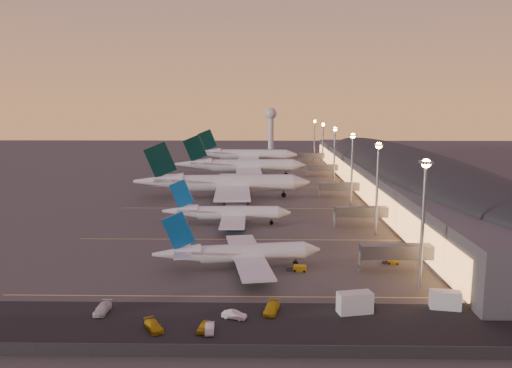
% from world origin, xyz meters
% --- Properties ---
extents(ground, '(700.00, 700.00, 0.00)m').
position_xyz_m(ground, '(0.00, 0.00, 0.00)').
color(ground, '#3E3B39').
extents(airliner_narrow_south, '(37.51, 33.88, 13.41)m').
position_xyz_m(airliner_narrow_south, '(-0.59, -28.63, 3.47)').
color(airliner_narrow_south, silver).
rests_on(airliner_narrow_south, ground).
extents(airliner_narrow_north, '(38.76, 34.52, 13.89)m').
position_xyz_m(airliner_narrow_north, '(-6.22, 11.62, 3.59)').
color(airliner_narrow_north, silver).
rests_on(airliner_narrow_north, ground).
extents(airliner_wide_near, '(68.37, 62.31, 21.88)m').
position_xyz_m(airliner_wide_near, '(-11.01, 55.01, 5.63)').
color(airliner_wide_near, silver).
rests_on(airliner_wide_near, ground).
extents(airliner_wide_mid, '(65.27, 59.43, 20.90)m').
position_xyz_m(airliner_wide_mid, '(-6.66, 111.60, 5.38)').
color(airliner_wide_mid, silver).
rests_on(airliner_wide_mid, ground).
extents(airliner_wide_far, '(64.53, 58.76, 20.66)m').
position_xyz_m(airliner_wide_far, '(-7.26, 165.80, 5.32)').
color(airliner_wide_far, silver).
rests_on(airliner_wide_far, ground).
extents(terminal_building, '(56.35, 255.00, 17.46)m').
position_xyz_m(terminal_building, '(61.84, 72.47, 8.78)').
color(terminal_building, '#46464B').
rests_on(terminal_building, ground).
extents(light_masts, '(2.20, 217.20, 25.90)m').
position_xyz_m(light_masts, '(36.00, 65.00, 17.55)').
color(light_masts, gray).
rests_on(light_masts, ground).
extents(radar_tower, '(9.00, 9.00, 32.50)m').
position_xyz_m(radar_tower, '(10.00, 260.00, 21.87)').
color(radar_tower, silver).
rests_on(radar_tower, ground).
extents(service_lane, '(260.00, 16.00, 0.01)m').
position_xyz_m(service_lane, '(0.00, -56.00, 0.01)').
color(service_lane, black).
rests_on(service_lane, ground).
extents(lane_markings, '(90.00, 180.36, 0.00)m').
position_xyz_m(lane_markings, '(0.00, 40.00, 0.01)').
color(lane_markings, '#D8C659').
rests_on(lane_markings, ground).
extents(fence, '(124.00, 0.12, 2.00)m').
position_xyz_m(fence, '(-0.00, -68.00, 1.00)').
color(fence, '#2D2D30').
rests_on(fence, ground).
extents(baggage_tug_a, '(4.46, 2.41, 1.26)m').
position_xyz_m(baggage_tug_a, '(12.40, -30.16, 0.58)').
color(baggage_tug_a, gold).
rests_on(baggage_tug_a, ground).
extents(baggage_tug_b, '(3.80, 2.03, 1.08)m').
position_xyz_m(baggage_tug_b, '(34.22, -24.70, 0.49)').
color(baggage_tug_b, gold).
rests_on(baggage_tug_b, ground).
extents(catering_truck_a, '(7.02, 3.85, 3.73)m').
position_xyz_m(catering_truck_a, '(21.38, -51.94, 1.74)').
color(catering_truck_a, silver).
rests_on(catering_truck_a, ground).
extents(catering_truck_b, '(6.13, 3.22, 3.28)m').
position_xyz_m(catering_truck_b, '(37.82, -50.00, 1.53)').
color(catering_truck_b, silver).
rests_on(catering_truck_b, ground).
extents(service_van_a, '(2.26, 5.31, 1.53)m').
position_xyz_m(service_van_a, '(-23.27, -52.76, 0.76)').
color(service_van_a, silver).
rests_on(service_van_a, ground).
extents(service_van_b, '(4.37, 5.31, 1.45)m').
position_xyz_m(service_van_b, '(-12.77, -59.39, 0.72)').
color(service_van_b, gold).
rests_on(service_van_b, ground).
extents(service_van_c, '(1.67, 4.12, 1.33)m').
position_xyz_m(service_van_c, '(-3.62, -59.95, 0.66)').
color(service_van_c, silver).
rests_on(service_van_c, ground).
extents(service_van_d, '(3.31, 5.89, 1.61)m').
position_xyz_m(service_van_d, '(6.46, -52.11, 0.81)').
color(service_van_d, gold).
rests_on(service_van_d, ground).
extents(service_van_e, '(4.49, 2.74, 1.40)m').
position_xyz_m(service_van_e, '(0.03, -54.86, 0.70)').
color(service_van_e, silver).
rests_on(service_van_e, ground).
extents(service_van_f, '(2.38, 4.19, 1.34)m').
position_xyz_m(service_van_f, '(-4.63, -59.46, 0.67)').
color(service_van_f, gold).
rests_on(service_van_f, ground).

